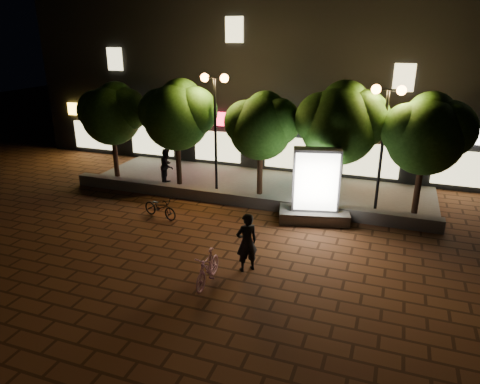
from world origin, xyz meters
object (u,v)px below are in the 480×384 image
at_px(pedestrian, 167,166).
at_px(tree_far_right, 428,132).
at_px(tree_right, 342,121).
at_px(tree_far_left, 113,112).
at_px(tree_mid, 262,124).
at_px(street_lamp_right, 386,116).
at_px(scooter_parked, 160,207).
at_px(tree_left, 178,113).
at_px(scooter_pink, 208,268).
at_px(rider, 247,242).
at_px(street_lamp_left, 215,103).
at_px(ad_kiosk, 315,192).

bearing_deg(pedestrian, tree_far_right, -101.94).
bearing_deg(tree_right, tree_far_left, -180.00).
xyz_separation_m(tree_mid, street_lamp_right, (4.95, -0.26, 0.68)).
bearing_deg(tree_mid, scooter_parked, -128.28).
bearing_deg(tree_far_left, tree_mid, -0.00).
relative_size(tree_left, tree_mid, 1.09).
bearing_deg(scooter_pink, scooter_parked, 133.30).
height_order(tree_far_right, rider, tree_far_right).
height_order(tree_mid, pedestrian, tree_mid).
xyz_separation_m(tree_left, rider, (5.53, -6.43, -2.50)).
height_order(street_lamp_left, pedestrian, street_lamp_left).
bearing_deg(tree_left, scooter_parked, -74.87).
distance_m(ad_kiosk, rider, 4.63).
xyz_separation_m(street_lamp_right, ad_kiosk, (-2.19, -1.70, -2.74)).
distance_m(tree_right, pedestrian, 8.36).
xyz_separation_m(tree_far_left, rider, (9.03, -6.43, -2.35)).
bearing_deg(tree_right, rider, -105.43).
xyz_separation_m(tree_far_left, ad_kiosk, (10.26, -1.96, -2.14)).
bearing_deg(scooter_parked, tree_right, -44.14).
distance_m(tree_far_left, street_lamp_left, 5.50).
distance_m(tree_right, scooter_parked, 7.97).
relative_size(tree_far_right, scooter_pink, 2.89).
bearing_deg(scooter_parked, ad_kiosk, -57.61).
bearing_deg(tree_far_right, pedestrian, -179.20).
relative_size(scooter_pink, scooter_parked, 1.01).
distance_m(tree_mid, tree_far_right, 6.50).
bearing_deg(tree_mid, tree_right, 0.00).
bearing_deg(tree_far_left, ad_kiosk, -10.84).
bearing_deg(tree_far_right, street_lamp_left, -178.24).
xyz_separation_m(tree_left, tree_right, (7.30, 0.00, 0.12)).
distance_m(tree_far_left, tree_left, 3.51).
relative_size(tree_far_left, scooter_pink, 2.81).
height_order(tree_left, street_lamp_left, street_lamp_left).
relative_size(tree_far_left, tree_far_right, 0.97).
bearing_deg(tree_left, scooter_pink, -57.92).
relative_size(rider, pedestrian, 1.11).
relative_size(tree_right, rider, 2.69).
xyz_separation_m(tree_right, rider, (-1.77, -6.43, -2.63)).
bearing_deg(street_lamp_right, ad_kiosk, -142.21).
bearing_deg(tree_left, tree_far_right, -0.00).
xyz_separation_m(tree_left, street_lamp_right, (8.95, -0.26, 0.45)).
height_order(tree_far_left, tree_far_right, tree_far_right).
height_order(tree_mid, tree_far_right, tree_far_right).
bearing_deg(tree_far_left, street_lamp_left, -2.76).
height_order(tree_far_right, scooter_parked, tree_far_right).
relative_size(ad_kiosk, pedestrian, 1.70).
height_order(tree_right, street_lamp_right, tree_right).
height_order(tree_right, scooter_parked, tree_right).
relative_size(tree_far_right, rider, 2.53).
xyz_separation_m(tree_right, street_lamp_left, (-5.36, -0.26, 0.46)).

